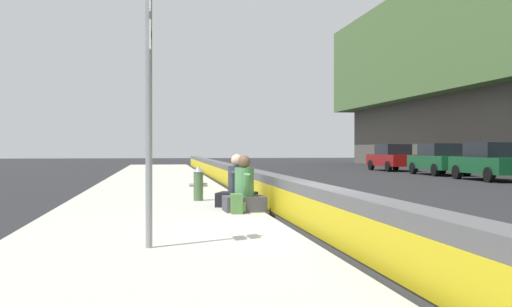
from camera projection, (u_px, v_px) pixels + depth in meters
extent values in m
plane|color=#232326|center=(320.00, 238.00, 10.04)|extent=(160.00, 160.00, 0.00)
cube|color=#B5B2A8|center=(155.00, 237.00, 9.63)|extent=(80.00, 4.40, 0.14)
cube|color=#545456|center=(320.00, 212.00, 10.03)|extent=(76.00, 0.44, 0.85)
cube|color=gold|center=(306.00, 214.00, 10.00)|extent=(74.48, 0.01, 0.54)
cylinder|color=gray|center=(149.00, 112.00, 8.13)|extent=(0.09, 0.09, 3.60)
cube|color=white|center=(150.00, 36.00, 8.13)|extent=(0.44, 0.02, 0.36)
cube|color=black|center=(151.00, 36.00, 8.13)|extent=(0.30, 0.01, 0.10)
cylinder|color=#47663D|center=(198.00, 186.00, 15.46)|extent=(0.24, 0.24, 0.72)
cone|color=gray|center=(198.00, 169.00, 15.45)|extent=(0.26, 0.26, 0.16)
cylinder|color=gray|center=(205.00, 185.00, 15.48)|extent=(0.10, 0.12, 0.10)
cylinder|color=gray|center=(192.00, 185.00, 15.43)|extent=(0.10, 0.12, 0.10)
cube|color=#424247|center=(244.00, 204.00, 12.89)|extent=(0.76, 0.88, 0.31)
cylinder|color=#4C8951|center=(244.00, 182.00, 12.88)|extent=(0.40, 0.40, 0.59)
sphere|color=brown|center=(244.00, 161.00, 12.88)|extent=(0.26, 0.26, 0.26)
cylinder|color=#4C8951|center=(242.00, 184.00, 13.10)|extent=(0.31, 0.16, 0.52)
cylinder|color=#4C8951|center=(246.00, 185.00, 12.67)|extent=(0.31, 0.16, 0.52)
cube|color=black|center=(237.00, 199.00, 13.93)|extent=(0.96, 1.04, 0.32)
cylinder|color=#333842|center=(237.00, 179.00, 13.92)|extent=(0.41, 0.41, 0.60)
sphere|color=beige|center=(237.00, 160.00, 13.92)|extent=(0.27, 0.27, 0.27)
cylinder|color=#333842|center=(239.00, 181.00, 14.14)|extent=(0.34, 0.24, 0.53)
cylinder|color=#333842|center=(235.00, 182.00, 13.70)|extent=(0.34, 0.24, 0.53)
cube|color=#4C7A3D|center=(236.00, 204.00, 12.38)|extent=(0.32, 0.22, 0.40)
cube|color=#4C7A3D|center=(243.00, 207.00, 12.41)|extent=(0.22, 0.06, 0.20)
cube|color=#145128|center=(490.00, 165.00, 27.61)|extent=(4.51, 1.82, 0.72)
cube|color=black|center=(491.00, 150.00, 27.50)|extent=(2.21, 1.63, 0.66)
cylinder|color=black|center=(457.00, 172.00, 28.90)|extent=(0.66, 0.22, 0.66)
cylinder|color=black|center=(491.00, 172.00, 29.16)|extent=(0.66, 0.22, 0.66)
cylinder|color=black|center=(489.00, 175.00, 26.05)|extent=(0.66, 0.22, 0.66)
cube|color=#145128|center=(439.00, 162.00, 33.22)|extent=(4.52, 1.86, 0.72)
cube|color=black|center=(440.00, 150.00, 33.12)|extent=(2.22, 1.65, 0.66)
cylinder|color=black|center=(413.00, 168.00, 34.53)|extent=(0.66, 0.23, 0.66)
cylinder|color=black|center=(442.00, 168.00, 34.78)|extent=(0.66, 0.23, 0.66)
cylinder|color=black|center=(435.00, 170.00, 31.68)|extent=(0.66, 0.23, 0.66)
cylinder|color=black|center=(467.00, 170.00, 31.93)|extent=(0.66, 0.23, 0.66)
cube|color=maroon|center=(392.00, 160.00, 39.36)|extent=(4.56, 1.94, 0.72)
cube|color=black|center=(393.00, 149.00, 39.26)|extent=(2.25, 1.69, 0.66)
cylinder|color=black|center=(371.00, 165.00, 40.62)|extent=(0.67, 0.24, 0.66)
cylinder|color=black|center=(396.00, 165.00, 40.94)|extent=(0.67, 0.24, 0.66)
cylinder|color=black|center=(388.00, 166.00, 37.79)|extent=(0.67, 0.24, 0.66)
cylinder|color=black|center=(415.00, 166.00, 38.11)|extent=(0.67, 0.24, 0.66)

